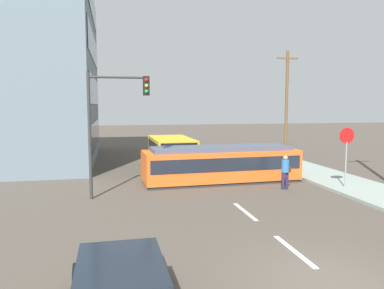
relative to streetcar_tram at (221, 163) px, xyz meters
The scene contains 12 objects.
ground_plane 2.07m from the streetcar_tram, 112.34° to the right, with size 120.00×120.00×0.00m, color #4F463D.
lane_stripe_1 9.75m from the streetcar_tram, 94.08° to the right, with size 0.16×2.40×0.01m, color silver.
lane_stripe_2 5.80m from the streetcar_tram, 96.93° to the right, with size 0.16×2.40×0.01m, color silver.
lane_stripe_3 6.12m from the streetcar_tram, 96.56° to the left, with size 0.16×2.40×0.01m, color silver.
lane_stripe_4 12.06m from the streetcar_tram, 93.29° to the left, with size 0.16×2.40×0.01m, color silver.
streetcar_tram is the anchor object (origin of this frame).
city_bus 5.75m from the streetcar_tram, 108.30° to the left, with size 2.64×5.34×1.92m.
pedestrian_crossing 3.52m from the streetcar_tram, 43.70° to the right, with size 0.49×0.36×1.67m.
parked_sedan_near 13.31m from the streetcar_tram, 114.58° to the right, with size 2.01×4.21×1.19m.
stop_sign 6.31m from the streetcar_tram, 30.25° to the right, with size 0.76×0.07×2.88m.
traffic_light_mast 6.72m from the streetcar_tram, 156.77° to the right, with size 2.67×0.33×5.48m.
utility_pole_mid 13.26m from the streetcar_tram, 48.83° to the left, with size 1.80×0.24×8.48m.
Camera 1 is at (-4.93, -7.35, 4.09)m, focal length 35.01 mm.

